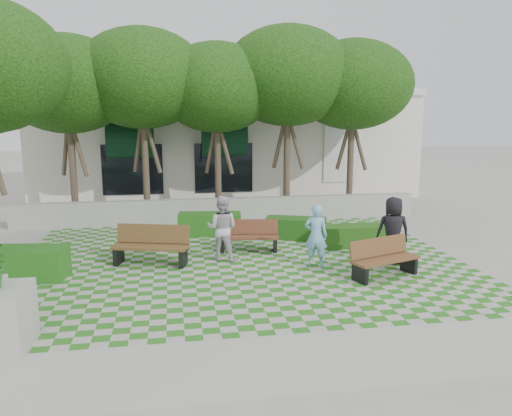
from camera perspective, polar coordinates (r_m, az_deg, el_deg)
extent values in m
plane|color=gray|center=(12.87, -1.09, -7.45)|extent=(90.00, 90.00, 0.00)
plane|color=#2B721E|center=(13.82, -1.71, -6.14)|extent=(12.00, 12.00, 0.00)
cube|color=#9E9B93|center=(8.61, 3.78, -17.11)|extent=(16.00, 2.00, 0.01)
cube|color=#9E9B93|center=(18.73, -3.91, -0.24)|extent=(15.00, 0.36, 0.90)
cube|color=brown|center=(12.83, 14.59, -5.73)|extent=(1.91, 1.14, 0.06)
cube|color=brown|center=(12.94, 13.84, -4.29)|extent=(1.76, 0.74, 0.46)
cube|color=black|center=(12.37, 11.80, -7.36)|extent=(0.27, 0.51, 0.45)
cube|color=black|center=(13.45, 17.06, -6.13)|extent=(0.27, 0.51, 0.45)
cube|color=#5A2F1F|center=(14.70, -0.83, -3.34)|extent=(1.81, 0.79, 0.06)
cube|color=#5A2F1F|center=(14.89, -0.83, -2.13)|extent=(1.75, 0.39, 0.44)
cube|color=black|center=(14.78, -3.84, -4.19)|extent=(0.17, 0.49, 0.43)
cube|color=black|center=(14.78, 2.19, -4.17)|extent=(0.17, 0.49, 0.43)
cube|color=#55391D|center=(13.69, -11.99, -4.37)|extent=(2.11, 1.15, 0.07)
cube|color=#55391D|center=(13.88, -11.66, -2.86)|extent=(1.98, 0.69, 0.51)
cube|color=black|center=(14.06, -15.43, -5.21)|extent=(0.26, 0.57, 0.49)
cube|color=black|center=(13.51, -8.32, -5.59)|extent=(0.26, 0.57, 0.49)
cube|color=#1C4713|center=(15.58, 11.09, -3.15)|extent=(1.88, 0.78, 0.65)
cube|color=#194813|center=(16.31, 4.58, -2.31)|extent=(2.09, 1.37, 0.68)
cube|color=#1C5316|center=(16.83, -5.31, -1.83)|extent=(2.15, 1.04, 0.73)
cube|color=#1C5316|center=(13.64, -25.44, -5.75)|extent=(2.34, 1.21, 0.78)
imported|color=#7AB8DF|center=(13.33, 6.87, -3.14)|extent=(0.71, 0.58, 1.67)
imported|color=black|center=(13.91, 15.36, -2.51)|extent=(0.97, 0.70, 1.84)
imported|color=silver|center=(13.79, -3.90, -2.32)|extent=(1.07, 0.95, 1.81)
cylinder|color=#47382B|center=(20.16, -20.17, 3.85)|extent=(0.26, 0.26, 3.64)
ellipsoid|color=#1E4C11|center=(20.06, -20.79, 13.10)|extent=(4.80, 4.80, 3.60)
cylinder|color=#47382B|center=(19.83, -12.48, 4.40)|extent=(0.26, 0.26, 3.81)
ellipsoid|color=#1E4C11|center=(19.76, -12.89, 14.24)|extent=(5.00, 5.00, 3.75)
cylinder|color=#47382B|center=(19.90, -4.37, 4.32)|extent=(0.26, 0.26, 3.58)
ellipsoid|color=#1E4C11|center=(19.80, -4.51, 13.56)|extent=(4.60, 4.60, 3.45)
cylinder|color=#47382B|center=(20.33, 3.53, 4.94)|extent=(0.26, 0.26, 3.92)
ellipsoid|color=#1E4C11|center=(20.27, 3.65, 14.83)|extent=(5.20, 5.20, 3.90)
cylinder|color=#47382B|center=(21.12, 10.71, 4.69)|extent=(0.26, 0.26, 3.70)
ellipsoid|color=#1E4C11|center=(21.03, 11.03, 13.66)|extent=(4.80, 4.80, 3.60)
cube|color=silver|center=(26.48, -3.56, 7.48)|extent=(18.00, 8.00, 5.00)
cube|color=white|center=(22.49, -2.52, 13.27)|extent=(18.00, 0.30, 0.30)
cube|color=black|center=(23.67, 9.72, 6.22)|extent=(1.40, 0.10, 2.40)
cylinder|color=#0E361F|center=(22.36, -14.09, 7.85)|extent=(3.00, 1.80, 1.80)
cube|color=black|center=(22.47, -13.93, 4.28)|extent=(2.60, 0.08, 2.20)
cylinder|color=#0E361F|center=(22.41, -3.75, 8.15)|extent=(3.00, 1.80, 1.80)
cube|color=black|center=(22.52, -3.70, 4.59)|extent=(2.60, 0.08, 2.20)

